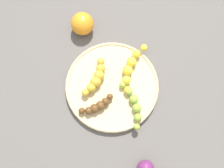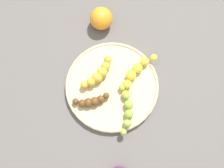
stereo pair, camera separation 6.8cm
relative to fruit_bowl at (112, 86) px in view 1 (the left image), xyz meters
The scene contains 7 objects.
ground_plane 0.01m from the fruit_bowl, ahead, with size 2.40×2.40×0.00m, color #56514C.
fruit_bowl is the anchor object (origin of this frame).
banana_yellow 0.09m from the fruit_bowl, behind, with size 0.16×0.08×0.03m.
banana_spotted 0.06m from the fruit_bowl, 70.92° to the right, with size 0.13×0.06×0.03m.
banana_overripe 0.09m from the fruit_bowl, ahead, with size 0.11×0.06×0.03m.
banana_green 0.09m from the fruit_bowl, 86.66° to the left, with size 0.09×0.14×0.03m.
orange_fruit 0.23m from the fruit_bowl, 114.48° to the right, with size 0.08×0.08×0.08m, color orange.
Camera 1 is at (0.18, 0.15, 0.88)m, focal length 45.53 mm.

